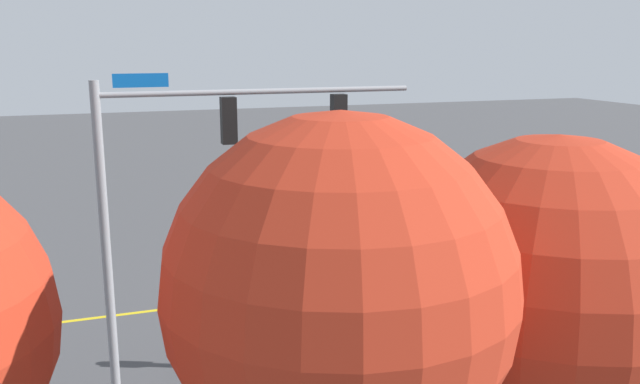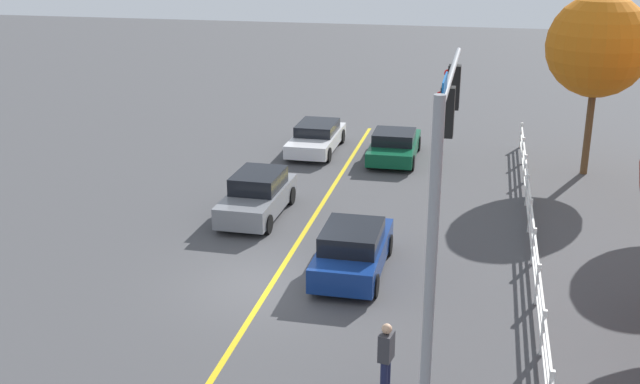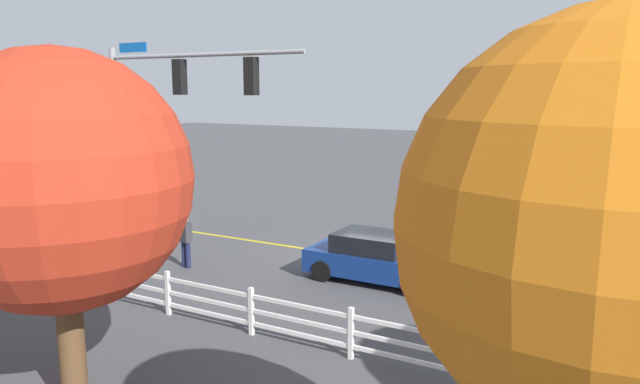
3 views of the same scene
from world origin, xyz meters
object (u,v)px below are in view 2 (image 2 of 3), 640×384
Objects in this scene: pedestrian at (386,356)px; tree_4 at (598,46)px; car_2 at (258,196)px; car_1 at (353,250)px; car_3 at (394,145)px; car_0 at (316,137)px.

tree_4 is at bearing -98.17° from pedestrian.
pedestrian is 0.24× the size of tree_4.
tree_4 is at bearing 123.55° from car_2.
car_2 is at bearing 46.08° from car_1.
car_3 is at bearing 155.08° from car_2.
car_2 is 11.35m from pedestrian.
car_1 is 2.52× the size of pedestrian.
car_1 is 0.60× the size of tree_4.
car_0 is 1.08× the size of car_2.
car_2 is 0.60× the size of tree_4.
car_3 is 17.70m from pedestrian.
pedestrian reaches higher than car_2.
car_2 reaches higher than car_3.
car_2 is 0.95× the size of car_3.
car_3 is at bearing 80.87° from car_0.
car_0 is 1.03× the size of car_3.
car_1 is 6.18m from pedestrian.
car_2 is (8.36, -0.22, 0.11)m from car_0.
tree_4 is (-11.27, 7.51, 4.42)m from car_1.
car_1 is 11.66m from car_3.
car_1 is at bearing -63.17° from pedestrian.
pedestrian is (5.92, 1.75, 0.22)m from car_1.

